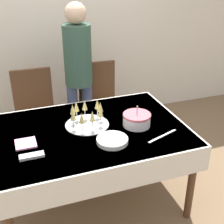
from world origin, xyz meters
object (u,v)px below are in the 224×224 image
at_px(birthday_cake, 137,120).
at_px(champagne_tray, 87,115).
at_px(dining_chair_far_left, 36,113).
at_px(person_standing, 78,67).
at_px(dining_chair_far_right, 99,103).
at_px(plate_stack_main, 112,140).

relative_size(birthday_cake, champagne_tray, 0.63).
distance_m(dining_chair_far_left, birthday_cake, 1.19).
bearing_deg(birthday_cake, dining_chair_far_left, 127.87).
distance_m(champagne_tray, person_standing, 0.82).
bearing_deg(birthday_cake, dining_chair_far_right, 92.00).
bearing_deg(person_standing, dining_chair_far_right, -6.49).
xyz_separation_m(champagne_tray, person_standing, (0.14, 0.80, 0.14)).
relative_size(dining_chair_far_right, birthday_cake, 4.24).
bearing_deg(champagne_tray, person_standing, 80.30).
distance_m(dining_chair_far_left, person_standing, 0.64).
xyz_separation_m(dining_chair_far_left, plate_stack_main, (0.44, -1.09, 0.22)).
height_order(champagne_tray, person_standing, person_standing).
xyz_separation_m(dining_chair_far_left, champagne_tray, (0.34, -0.78, 0.29)).
bearing_deg(dining_chair_far_right, champagne_tray, -113.93).
bearing_deg(birthday_cake, plate_stack_main, -147.20).
bearing_deg(dining_chair_far_left, dining_chair_far_right, -0.02).
distance_m(dining_chair_far_left, champagne_tray, 0.89).
bearing_deg(plate_stack_main, dining_chair_far_left, 111.93).
bearing_deg(champagne_tray, dining_chair_far_right, 66.07).
xyz_separation_m(champagne_tray, plate_stack_main, (0.10, -0.32, -0.07)).
distance_m(dining_chair_far_right, champagne_tray, 0.90).
relative_size(champagne_tray, plate_stack_main, 1.52).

